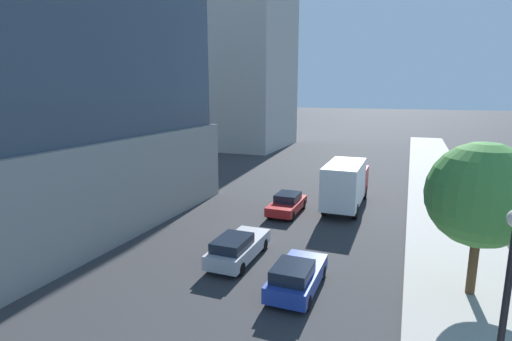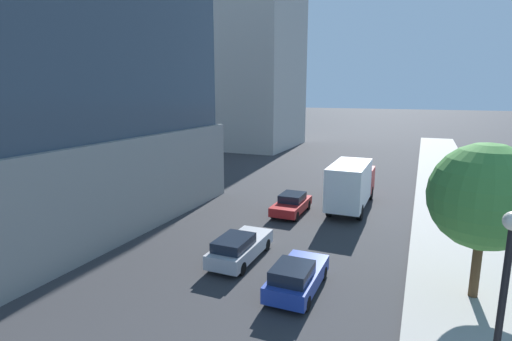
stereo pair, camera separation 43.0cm
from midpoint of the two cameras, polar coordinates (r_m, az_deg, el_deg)
The scene contains 8 objects.
sidewalk at distance 18.65m, azimuth 28.14°, elevation -16.57°, with size 5.14×120.00×0.15m, color #9E9B93.
construction_building at distance 61.77m, azimuth -2.75°, elevation 21.16°, with size 20.15×22.81×41.26m.
street_lamp at distance 11.16m, azimuth 31.72°, elevation -14.42°, with size 0.44×0.44×5.67m.
street_tree at distance 17.86m, azimuth 29.24°, elevation -3.12°, with size 4.24×4.24×6.35m.
car_blue at distance 17.30m, azimuth 5.16°, elevation -15.02°, with size 1.77×4.13×1.48m.
car_silver at distance 20.11m, azimuth -3.29°, elevation -11.06°, with size 1.75×4.60×1.45m.
car_red at distance 27.60m, azimuth 4.08°, elevation -4.80°, with size 1.81×4.27×1.40m.
box_truck at distance 29.03m, azimuth 12.49°, elevation -1.74°, with size 2.35×7.94×3.49m.
Camera 1 is at (5.66, 3.45, 8.43)m, focal length 27.60 mm.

